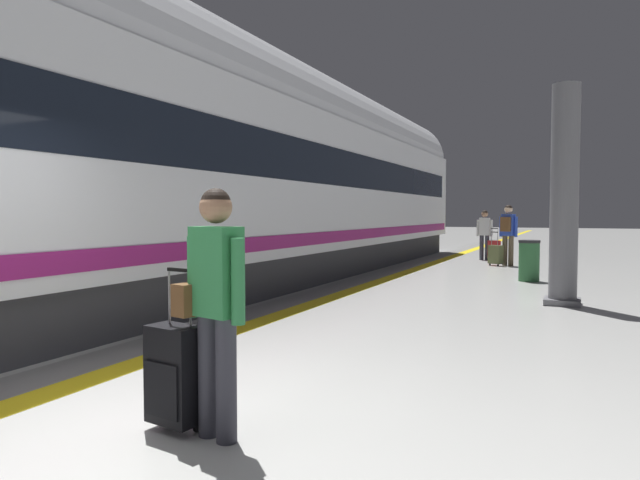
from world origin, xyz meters
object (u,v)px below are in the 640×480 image
high_speed_train (235,163)px  suitcase_near (496,254)px  passenger_near (508,230)px  platform_pillar (564,200)px  passenger_mid (485,231)px  suitcase_mid (494,250)px  traveller_foreground (215,295)px  rolling_suitcase_foreground (174,374)px  waste_bin (529,261)px

high_speed_train → suitcase_near: bearing=60.8°
passenger_near → platform_pillar: 7.05m
passenger_mid → suitcase_mid: bearing=-24.1°
traveller_foreground → passenger_mid: bearing=92.2°
high_speed_train → traveller_foreground: bearing=-57.8°
passenger_near → rolling_suitcase_foreground: bearing=-92.7°
traveller_foreground → passenger_mid: size_ratio=1.04×
suitcase_mid → platform_pillar: platform_pillar is taller
high_speed_train → platform_pillar: (6.00, 0.57, -0.77)m
high_speed_train → traveller_foreground: 7.76m
traveller_foreground → platform_pillar: (1.94, 7.00, 0.76)m
high_speed_train → suitcase_near: 8.61m
suitcase_near → suitcase_mid: bearing=99.1°
high_speed_train → waste_bin: size_ratio=29.50×
suitcase_near → platform_pillar: size_ratio=0.27×
rolling_suitcase_foreground → passenger_near: passenger_near is taller
high_speed_train → passenger_mid: bearing=69.4°
waste_bin → passenger_mid: bearing=108.1°
passenger_near → waste_bin: bearing=-76.7°
passenger_mid → suitcase_mid: passenger_mid is taller
traveller_foreground → passenger_near: 13.83m
passenger_near → suitcase_near: bearing=-158.9°
passenger_mid → waste_bin: (1.78, -5.45, -0.47)m
high_speed_train → waste_bin: 6.74m
traveller_foreground → suitcase_mid: bearing=91.0°
high_speed_train → rolling_suitcase_foreground: size_ratio=23.92×
rolling_suitcase_foreground → platform_pillar: size_ratio=0.31×
passenger_near → traveller_foreground: bearing=-91.3°
passenger_near → waste_bin: size_ratio=1.92×
passenger_mid → rolling_suitcase_foreground: bearing=-89.0°
suitcase_mid → platform_pillar: bearing=-75.3°
rolling_suitcase_foreground → waste_bin: rolling_suitcase_foreground is taller
rolling_suitcase_foreground → suitcase_mid: (0.05, 15.48, -0.04)m
traveller_foreground → suitcase_mid: size_ratio=1.61×
waste_bin → high_speed_train: bearing=-144.5°
rolling_suitcase_foreground → traveller_foreground: bearing=1.6°
rolling_suitcase_foreground → suitcase_near: (0.34, 13.71, -0.07)m
suitcase_near → waste_bin: (1.17, -3.53, 0.13)m
high_speed_train → suitcase_near: size_ratio=27.41×
platform_pillar → waste_bin: size_ratio=3.96×
high_speed_train → suitcase_near: high_speed_train is taller
high_speed_train → rolling_suitcase_foreground: high_speed_train is taller
platform_pillar → waste_bin: (-0.77, 3.17, -1.27)m
rolling_suitcase_foreground → suitcase_near: 13.72m
high_speed_train → passenger_mid: size_ratio=16.75×
passenger_near → high_speed_train: bearing=-120.6°
rolling_suitcase_foreground → suitcase_mid: bearing=89.8°
passenger_near → suitcase_mid: passenger_near is taller
traveller_foreground → waste_bin: traveller_foreground is taller
suitcase_near → passenger_mid: size_ratio=0.61×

